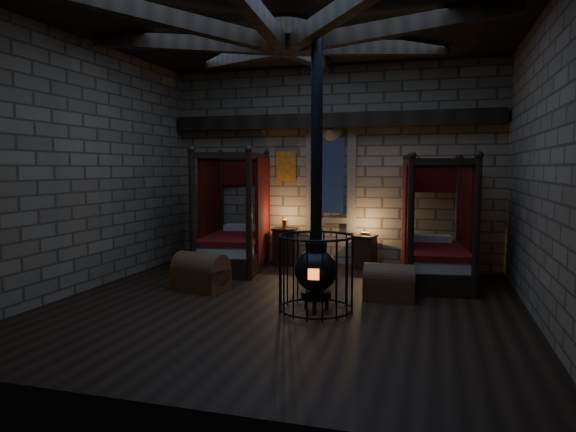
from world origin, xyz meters
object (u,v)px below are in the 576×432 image
(trunk_left, at_px, (201,273))
(stove, at_px, (316,267))
(trunk_right, at_px, (389,283))
(bed_right, at_px, (435,252))
(bed_left, at_px, (235,240))

(trunk_left, bearing_deg, stove, -5.48)
(stove, bearing_deg, trunk_right, 39.05)
(bed_right, bearing_deg, bed_left, 170.05)
(bed_left, height_order, bed_right, bed_left)
(trunk_left, bearing_deg, trunk_right, 17.59)
(stove, bearing_deg, trunk_left, 154.63)
(trunk_left, bearing_deg, bed_right, 37.32)
(trunk_right, xyz_separation_m, stove, (-0.96, -0.97, 0.40))
(stove, bearing_deg, bed_right, 49.64)
(bed_left, relative_size, stove, 0.60)
(trunk_left, xyz_separation_m, trunk_right, (3.14, 0.22, -0.03))
(bed_left, bearing_deg, stove, -58.50)
(trunk_left, bearing_deg, bed_left, 108.72)
(bed_left, bearing_deg, bed_right, -13.53)
(trunk_right, relative_size, stove, 0.20)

